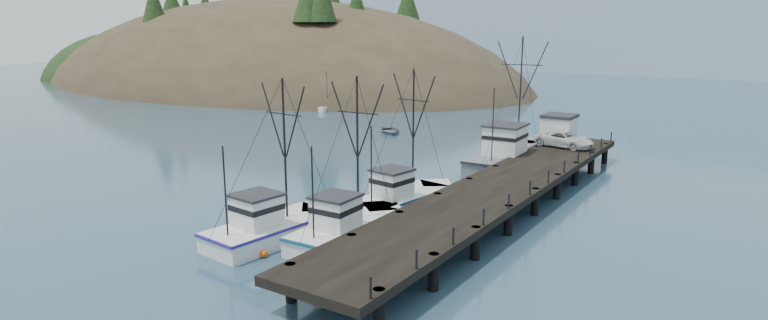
% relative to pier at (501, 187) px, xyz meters
% --- Properties ---
extents(ground, '(400.00, 400.00, 0.00)m').
position_rel_pier_xyz_m(ground, '(-14.00, -16.00, -1.69)').
color(ground, '#29465C').
rests_on(ground, ground).
extents(pier, '(6.00, 44.00, 2.00)m').
position_rel_pier_xyz_m(pier, '(0.00, 0.00, 0.00)').
color(pier, black).
rests_on(pier, ground).
extents(headland, '(134.80, 78.00, 51.00)m').
position_rel_pier_xyz_m(headland, '(-88.95, 62.61, -6.24)').
color(headland, '#382D1E').
rests_on(headland, ground).
extents(distant_ridge, '(360.00, 40.00, 26.00)m').
position_rel_pier_xyz_m(distant_ridge, '(-4.00, 154.00, -1.69)').
color(distant_ridge, '#9EB2C6').
rests_on(distant_ridge, ground).
extents(distant_ridge_far, '(180.00, 25.00, 18.00)m').
position_rel_pier_xyz_m(distant_ridge_far, '(-54.00, 169.00, -1.69)').
color(distant_ridge_far, silver).
rests_on(distant_ridge_far, ground).
extents(moored_sailboats, '(15.39, 18.20, 6.35)m').
position_rel_pier_xyz_m(moored_sailboats, '(-50.66, 40.80, -1.36)').
color(moored_sailboats, white).
rests_on(moored_sailboats, ground).
extents(trawler_near, '(3.66, 10.34, 10.63)m').
position_rel_pier_xyz_m(trawler_near, '(-5.44, -11.36, -0.87)').
color(trawler_near, white).
rests_on(trawler_near, ground).
extents(trawler_mid, '(4.42, 10.54, 10.50)m').
position_rel_pier_xyz_m(trawler_mid, '(-9.46, -13.79, -0.87)').
color(trawler_mid, white).
rests_on(trawler_mid, ground).
extents(trawler_far, '(4.51, 10.30, 10.61)m').
position_rel_pier_xyz_m(trawler_far, '(-6.02, -3.80, -0.87)').
color(trawler_far, white).
rests_on(trawler_far, ground).
extents(work_vessel, '(4.98, 15.13, 12.73)m').
position_rel_pier_xyz_m(work_vessel, '(-4.14, 12.59, -0.46)').
color(work_vessel, slate).
rests_on(work_vessel, ground).
extents(pier_shed, '(3.00, 3.20, 2.80)m').
position_rel_pier_xyz_m(pier_shed, '(-1.50, 18.00, 1.73)').
color(pier_shed, silver).
rests_on(pier_shed, pier).
extents(pickup_truck, '(5.86, 3.54, 1.52)m').
position_rel_pier_xyz_m(pickup_truck, '(-0.29, 15.94, 1.07)').
color(pickup_truck, silver).
rests_on(pickup_truck, pier).
extents(motorboat, '(5.73, 5.72, 0.98)m').
position_rel_pier_xyz_m(motorboat, '(-24.41, 22.65, -1.69)').
color(motorboat, slate).
rests_on(motorboat, ground).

